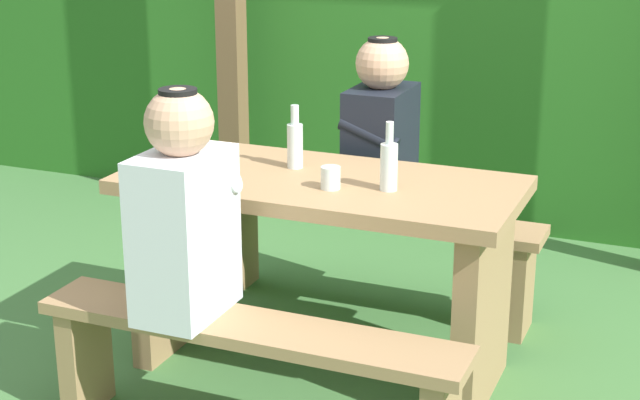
{
  "coord_description": "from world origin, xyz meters",
  "views": [
    {
      "loc": [
        1.27,
        -3.07,
        1.74
      ],
      "look_at": [
        0.0,
        0.0,
        0.65
      ],
      "focal_mm": 55.78,
      "sensor_mm": 36.0,
      "label": 1
    }
  ],
  "objects": [
    {
      "name": "bottle_right",
      "position": [
        -0.13,
        0.09,
        0.83
      ],
      "size": [
        0.06,
        0.06,
        0.23
      ],
      "color": "silver",
      "rests_on": "picnic_table"
    },
    {
      "name": "ground_plane",
      "position": [
        0.0,
        0.0,
        0.0
      ],
      "size": [
        12.0,
        12.0,
        0.0
      ],
      "primitive_type": "plane",
      "color": "#41723A"
    },
    {
      "name": "drinking_glass",
      "position": [
        0.08,
        -0.1,
        0.77
      ],
      "size": [
        0.07,
        0.07,
        0.08
      ],
      "primitive_type": "cylinder",
      "color": "silver",
      "rests_on": "picnic_table"
    },
    {
      "name": "bench_near",
      "position": [
        0.0,
        -0.58,
        0.31
      ],
      "size": [
        1.4,
        0.24,
        0.43
      ],
      "color": "#9E7A51",
      "rests_on": "ground_plane"
    },
    {
      "name": "picnic_table",
      "position": [
        0.0,
        0.0,
        0.5
      ],
      "size": [
        1.4,
        0.64,
        0.74
      ],
      "color": "#9E7A51",
      "rests_on": "ground_plane"
    },
    {
      "name": "hedge_backdrop",
      "position": [
        0.0,
        2.24,
        0.89
      ],
      "size": [
        6.4,
        0.99,
        1.78
      ],
      "primitive_type": "cube",
      "color": "#27661F",
      "rests_on": "ground_plane"
    },
    {
      "name": "person_white_shirt",
      "position": [
        -0.21,
        -0.58,
        0.76
      ],
      "size": [
        0.25,
        0.35,
        0.72
      ],
      "color": "silver",
      "rests_on": "bench_near"
    },
    {
      "name": "pergola_post_left",
      "position": [
        -1.11,
        1.49,
        1.08
      ],
      "size": [
        0.12,
        0.12,
        2.17
      ],
      "primitive_type": "cube",
      "color": "brown",
      "rests_on": "ground_plane"
    },
    {
      "name": "bottle_left",
      "position": [
        0.27,
        -0.04,
        0.83
      ],
      "size": [
        0.06,
        0.06,
        0.24
      ],
      "color": "silver",
      "rests_on": "picnic_table"
    },
    {
      "name": "person_black_coat",
      "position": [
        0.02,
        0.58,
        0.76
      ],
      "size": [
        0.25,
        0.35,
        0.72
      ],
      "color": "black",
      "rests_on": "bench_far"
    },
    {
      "name": "bench_far",
      "position": [
        0.0,
        0.58,
        0.31
      ],
      "size": [
        1.4,
        0.24,
        0.43
      ],
      "color": "#9E7A51",
      "rests_on": "ground_plane"
    }
  ]
}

